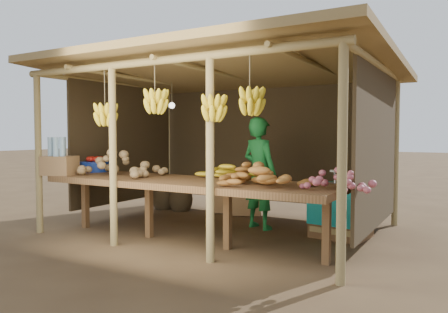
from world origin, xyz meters
The scene contains 13 objects.
ground centered at (0.00, 0.00, 0.00)m, with size 60.00×60.00×0.00m, color brown.
stall_structure centered at (0.02, -0.07, 1.91)m, with size 4.70×3.50×2.43m.
counter centered at (0.00, -0.95, 0.74)m, with size 3.90×1.05×0.80m.
potato_heap centered at (-1.13, -0.90, 0.99)m, with size 1.13×0.68×0.37m, color olive, non-canonical shape.
sweet_potato_heap centered at (1.05, -1.07, 0.98)m, with size 1.02×0.61×0.36m, color #AA6C2B, non-canonical shape.
onion_heap centered at (1.90, -1.08, 0.98)m, with size 0.78×0.47×0.36m, color #BB5B66, non-canonical shape.
banana_pile centered at (0.35, -0.51, 0.98)m, with size 0.68×0.41×0.35m, color gold, non-canonical shape.
tomato_basin centered at (-1.90, -0.66, 0.89)m, with size 0.44×0.44×0.23m.
bottle_box centered at (-1.90, -1.31, 1.00)m, with size 0.50×0.44×0.53m.
vendor centered at (0.43, 0.29, 0.81)m, with size 0.59×0.39×1.62m, color #186E2D.
tarp_crate centered at (1.60, 0.34, 0.37)m, with size 0.84×0.75×0.91m.
carton_stack centered at (-0.36, 1.10, 0.33)m, with size 1.10×0.53×0.75m.
burlap_sacks centered at (-1.61, 0.89, 0.25)m, with size 0.81×0.43×0.57m.
Camera 1 is at (3.15, -5.42, 1.38)m, focal length 35.00 mm.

